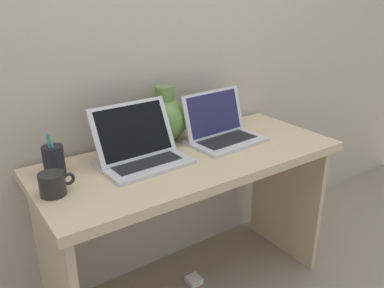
% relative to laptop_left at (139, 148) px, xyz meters
% --- Properties ---
extents(back_wall, '(4.40, 0.04, 2.40)m').
position_rel_laptop_left_xyz_m(back_wall, '(0.22, 0.25, 0.41)').
color(back_wall, '#BCAD99').
rests_on(back_wall, ground).
extents(desk, '(1.32, 0.56, 0.73)m').
position_rel_laptop_left_xyz_m(desk, '(0.22, -0.07, -0.23)').
color(desk, '#D1B78C').
rests_on(desk, ground).
extents(laptop_left, '(0.36, 0.27, 0.23)m').
position_rel_laptop_left_xyz_m(laptop_left, '(0.00, 0.00, 0.00)').
color(laptop_left, silver).
rests_on(laptop_left, desk).
extents(laptop_right, '(0.36, 0.26, 0.22)m').
position_rel_laptop_left_xyz_m(laptop_right, '(0.43, 0.01, -0.00)').
color(laptop_right, silver).
rests_on(laptop_right, desk).
extents(green_vase, '(0.21, 0.21, 0.26)m').
position_rel_laptop_left_xyz_m(green_vase, '(0.22, 0.15, 0.05)').
color(green_vase, '#5B843D').
rests_on(green_vase, desk).
extents(coffee_mug, '(0.12, 0.09, 0.08)m').
position_rel_laptop_left_xyz_m(coffee_mug, '(-0.37, -0.08, -0.02)').
color(coffee_mug, black).
rests_on(coffee_mug, desk).
extents(pen_cup, '(0.08, 0.08, 0.17)m').
position_rel_laptop_left_xyz_m(pen_cup, '(-0.32, 0.08, -0.00)').
color(pen_cup, black).
rests_on(pen_cup, desk).
extents(power_brick, '(0.07, 0.07, 0.03)m').
position_rel_laptop_left_xyz_m(power_brick, '(0.25, -0.03, -0.77)').
color(power_brick, white).
rests_on(power_brick, ground).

